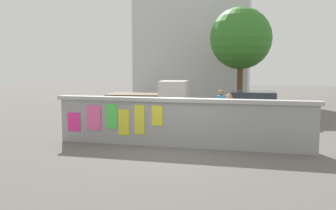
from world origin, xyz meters
The scene contains 11 objects.
ground centered at (0.00, 8.00, 0.00)m, with size 60.00×60.00×0.00m, color #605B56.
poster_wall centered at (-0.01, 0.00, 0.79)m, with size 8.33×0.42×1.54m.
auto_rickshaw_truck centered at (-2.43, 5.01, 0.90)m, with size 3.72×1.82×1.85m.
car_parked centered at (2.21, 5.62, 0.73)m, with size 3.86×1.84×1.40m.
motorcycle centered at (-0.41, 1.96, 0.46)m, with size 1.90×0.56×0.87m.
bicycle_near centered at (-2.22, 1.32, 0.36)m, with size 1.65×0.62×0.95m.
bicycle_far centered at (3.10, 2.31, 0.36)m, with size 1.66×0.58×0.95m.
person_walking centered at (1.39, 1.14, 0.99)m, with size 0.44×0.44×1.62m.
person_bystander centered at (0.93, 3.03, 0.99)m, with size 0.44×0.44×1.62m.
tree_roadside centered at (1.09, 11.79, 4.13)m, with size 3.70×3.70×6.00m.
building_background centered at (-2.76, 17.32, 4.12)m, with size 8.63×4.93×8.20m.
Camera 1 is at (2.48, -11.43, 2.58)m, focal length 40.38 mm.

